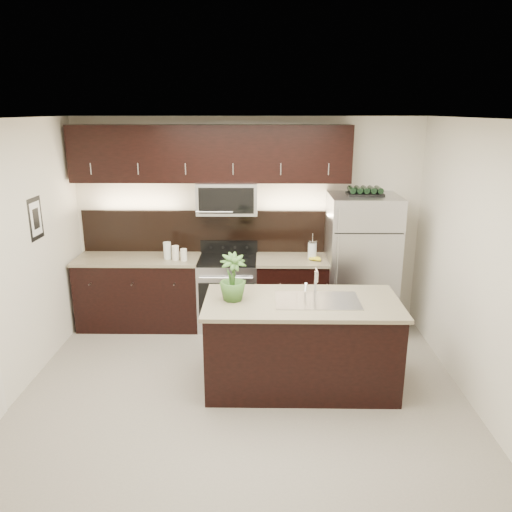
{
  "coord_description": "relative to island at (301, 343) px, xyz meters",
  "views": [
    {
      "loc": [
        0.21,
        -4.46,
        2.77
      ],
      "look_at": [
        0.13,
        0.55,
        1.3
      ],
      "focal_mm": 35.0,
      "sensor_mm": 36.0,
      "label": 1
    }
  ],
  "objects": [
    {
      "name": "sink_faucet",
      "position": [
        0.15,
        0.01,
        0.48
      ],
      "size": [
        0.84,
        0.5,
        0.28
      ],
      "color": "silver",
      "rests_on": "island"
    },
    {
      "name": "counter_run",
      "position": [
        -1.06,
        1.49,
        -0.0
      ],
      "size": [
        3.51,
        0.65,
        0.94
      ],
      "color": "black",
      "rests_on": "ground"
    },
    {
      "name": "wine_rack",
      "position": [
        0.85,
        1.43,
        1.34
      ],
      "size": [
        0.44,
        0.27,
        0.1
      ],
      "color": "black",
      "rests_on": "refrigerator"
    },
    {
      "name": "room_walls",
      "position": [
        -0.71,
        -0.24,
        1.22
      ],
      "size": [
        4.52,
        4.02,
        2.71
      ],
      "color": "silver",
      "rests_on": "ground"
    },
    {
      "name": "ground",
      "position": [
        -0.6,
        -0.2,
        -0.47
      ],
      "size": [
        4.5,
        4.5,
        0.0
      ],
      "primitive_type": "plane",
      "color": "gray",
      "rests_on": "ground"
    },
    {
      "name": "bananas",
      "position": [
        0.23,
        1.41,
        0.49
      ],
      "size": [
        0.2,
        0.19,
        0.05
      ],
      "primitive_type": "ellipsoid",
      "rotation": [
        0.0,
        0.0,
        -0.42
      ],
      "color": "yellow",
      "rests_on": "counter_run"
    },
    {
      "name": "canisters",
      "position": [
        -1.53,
        1.41,
        0.56
      ],
      "size": [
        0.31,
        0.17,
        0.22
      ],
      "rotation": [
        0.0,
        0.0,
        -0.34
      ],
      "color": "silver",
      "rests_on": "counter_run"
    },
    {
      "name": "plant",
      "position": [
        -0.69,
        0.01,
        0.71
      ],
      "size": [
        0.35,
        0.35,
        0.48
      ],
      "primitive_type": "imported",
      "rotation": [
        0.0,
        0.0,
        0.37
      ],
      "color": "#376227",
      "rests_on": "island"
    },
    {
      "name": "upper_fixtures",
      "position": [
        -1.03,
        1.64,
        1.67
      ],
      "size": [
        3.49,
        0.4,
        1.66
      ],
      "color": "black",
      "rests_on": "counter_run"
    },
    {
      "name": "island",
      "position": [
        0.0,
        0.0,
        0.0
      ],
      "size": [
        1.96,
        0.96,
        0.94
      ],
      "color": "black",
      "rests_on": "ground"
    },
    {
      "name": "french_press",
      "position": [
        0.23,
        1.44,
        0.59
      ],
      "size": [
        0.11,
        0.11,
        0.33
      ],
      "rotation": [
        0.0,
        0.0,
        0.26
      ],
      "color": "silver",
      "rests_on": "counter_run"
    },
    {
      "name": "refrigerator",
      "position": [
        0.85,
        1.43,
        0.41
      ],
      "size": [
        0.85,
        0.77,
        1.77
      ],
      "primitive_type": "cube",
      "color": "#B2B2B7",
      "rests_on": "ground"
    }
  ]
}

